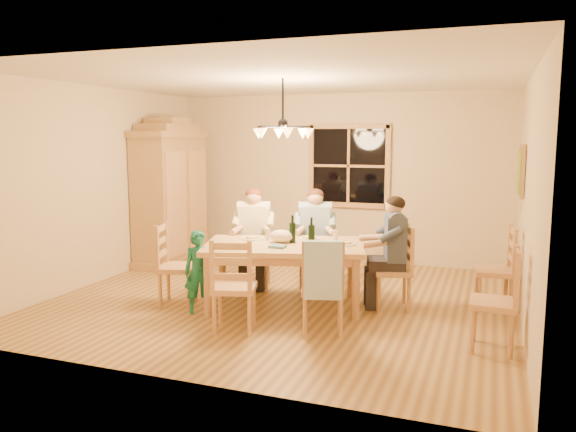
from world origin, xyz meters
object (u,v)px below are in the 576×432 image
at_px(chair_near_right, 323,303).
at_px(chair_far_right, 315,265).
at_px(adult_plaid_man, 315,226).
at_px(armoire, 170,197).
at_px(chair_far_left, 254,264).
at_px(chair_near_left, 234,302).
at_px(wine_bottle_a, 292,229).
at_px(chair_end_right, 392,283).
at_px(chair_spare_back, 493,284).
at_px(chair_end_left, 178,280).
at_px(chair_spare_front, 492,319).
at_px(chandelier, 283,131).
at_px(wine_bottle_b, 311,231).
at_px(adult_woman, 254,225).
at_px(adult_slate_man, 393,238).
at_px(child, 199,272).
at_px(dining_table, 284,252).

bearing_deg(chair_near_right, chair_far_right, 93.37).
relative_size(chair_near_right, adult_plaid_man, 1.13).
relative_size(armoire, chair_far_left, 2.32).
xyz_separation_m(chair_near_left, wine_bottle_a, (0.26, 1.06, 0.62)).
relative_size(chair_far_right, chair_end_right, 1.00).
relative_size(armoire, chair_spare_back, 2.32).
bearing_deg(chair_far_left, chair_spare_back, 163.99).
bearing_deg(chair_near_right, adult_plaid_man, 93.37).
bearing_deg(chair_near_left, chair_end_left, 133.26).
bearing_deg(chair_near_left, chair_spare_front, -8.84).
xyz_separation_m(armoire, chair_far_left, (1.83, -0.88, -0.75)).
relative_size(chandelier, chair_end_right, 0.78).
xyz_separation_m(chair_end_left, wine_bottle_b, (1.56, 0.38, 0.62)).
relative_size(adult_woman, wine_bottle_b, 2.65).
bearing_deg(chair_end_right, adult_plaid_man, 46.64).
relative_size(chair_far_right, chair_near_left, 1.00).
bearing_deg(chair_spare_front, adult_plaid_man, 56.22).
distance_m(armoire, chair_near_left, 3.54).
distance_m(chandelier, chair_near_left, 2.15).
relative_size(chair_far_left, adult_slate_man, 1.13).
bearing_deg(chair_far_right, chandelier, 57.30).
bearing_deg(chair_end_right, adult_slate_man, -106.77).
bearing_deg(adult_woman, chair_near_right, 117.90).
height_order(chair_near_left, adult_plaid_man, adult_plaid_man).
relative_size(chair_far_left, wine_bottle_a, 3.00).
relative_size(armoire, chair_far_right, 2.32).
xyz_separation_m(chair_far_right, adult_slate_man, (1.13, -0.57, 0.54)).
relative_size(adult_plaid_man, child, 0.91).
height_order(chair_far_right, adult_slate_man, adult_slate_man).
bearing_deg(chair_spare_back, chair_far_right, 77.70).
relative_size(wine_bottle_a, chair_spare_front, 0.33).
relative_size(adult_woman, chair_spare_back, 0.88).
distance_m(chair_near_right, chair_spare_front, 1.65).
bearing_deg(chair_spare_front, child, 89.92).
height_order(wine_bottle_a, wine_bottle_b, same).
bearing_deg(adult_plaid_man, wine_bottle_b, 88.06).
relative_size(chair_near_left, chair_end_right, 1.00).
relative_size(chair_far_right, chair_spare_front, 1.00).
distance_m(chair_far_right, child, 1.77).
xyz_separation_m(chair_near_right, child, (-1.52, 0.13, 0.18)).
distance_m(dining_table, chair_far_right, 1.01).
height_order(armoire, chair_far_right, armoire).
relative_size(chair_far_right, adult_slate_man, 1.13).
distance_m(chair_near_left, adult_plaid_man, 2.00).
bearing_deg(chair_near_left, adult_woman, 90.00).
distance_m(armoire, child, 2.81).
xyz_separation_m(adult_plaid_man, adult_slate_man, (1.13, -0.57, 0.00)).
bearing_deg(child, wine_bottle_a, 2.19).
relative_size(adult_plaid_man, chair_spare_front, 0.88).
height_order(wine_bottle_b, child, wine_bottle_b).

